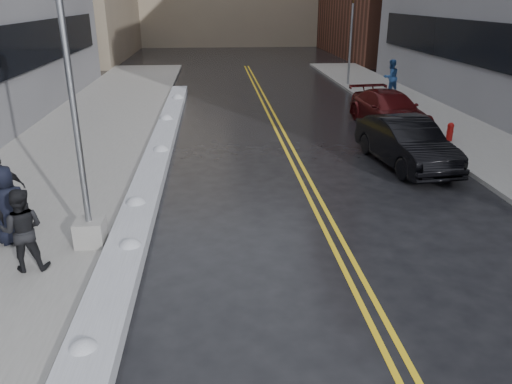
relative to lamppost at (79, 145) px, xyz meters
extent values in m
plane|color=black|center=(3.30, -2.00, -2.53)|extent=(160.00, 160.00, 0.00)
cube|color=gray|center=(-2.45, 8.00, -2.46)|extent=(5.50, 50.00, 0.15)
cube|color=gray|center=(13.30, 8.00, -2.46)|extent=(4.00, 50.00, 0.15)
cube|color=gold|center=(5.65, 8.00, -2.53)|extent=(0.12, 50.00, 0.01)
cube|color=gold|center=(5.95, 8.00, -2.53)|extent=(0.12, 50.00, 0.01)
cube|color=silver|center=(0.85, 6.00, -2.36)|extent=(0.90, 30.00, 0.34)
cube|color=gray|center=(0.00, 0.00, -2.08)|extent=(0.65, 0.65, 0.60)
cylinder|color=gray|center=(0.00, 0.00, 1.72)|extent=(0.14, 0.14, 7.00)
cylinder|color=maroon|center=(12.30, 8.00, -2.08)|extent=(0.24, 0.24, 0.60)
sphere|color=maroon|center=(12.30, 8.00, -1.78)|extent=(0.26, 0.26, 0.26)
cylinder|color=maroon|center=(12.30, 8.00, -2.03)|extent=(0.25, 0.10, 0.10)
cylinder|color=gray|center=(11.80, 22.00, 0.12)|extent=(0.14, 0.14, 5.00)
imported|color=black|center=(-1.07, -1.04, -1.48)|extent=(0.94, 0.77, 1.80)
imported|color=black|center=(-1.83, 0.26, -1.45)|extent=(1.08, 0.94, 1.87)
imported|color=black|center=(-2.38, 1.35, -1.47)|extent=(1.16, 0.78, 1.83)
imported|color=navy|center=(13.25, 18.02, -1.37)|extent=(1.18, 1.05, 2.02)
imported|color=black|center=(9.52, 5.51, -1.71)|extent=(2.33, 5.17, 1.65)
imported|color=#440A0C|center=(10.80, 11.00, -1.75)|extent=(2.78, 5.61, 1.57)
camera|label=1|loc=(2.95, -10.67, 2.99)|focal=35.00mm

